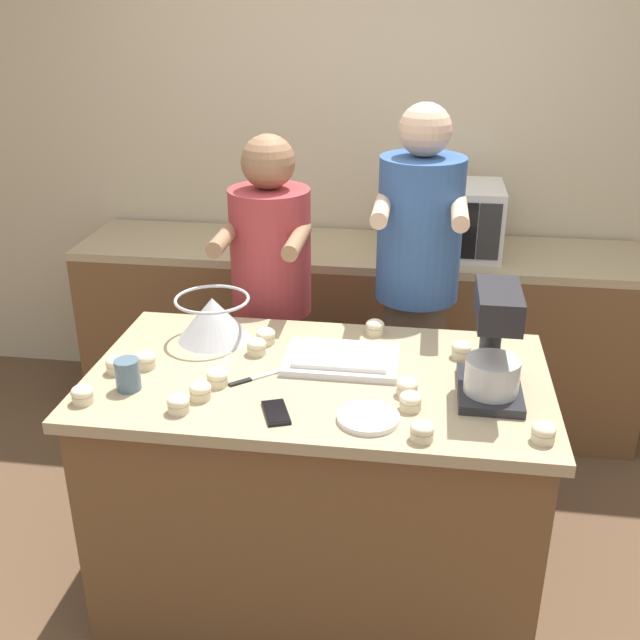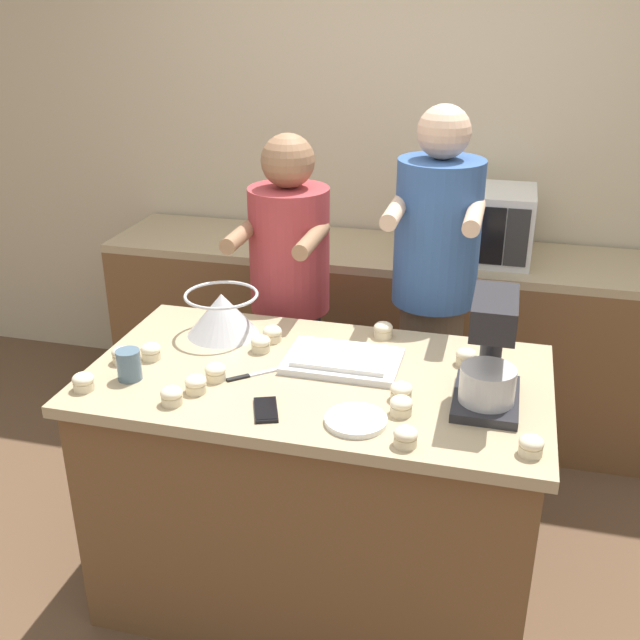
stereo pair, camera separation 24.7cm
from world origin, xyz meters
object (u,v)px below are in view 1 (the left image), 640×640
(cupcake_2, at_px, (544,432))
(cupcake_11, at_px, (217,377))
(microwave_oven, at_px, (449,219))
(cupcake_8, at_px, (461,349))
(cupcake_6, at_px, (200,390))
(stand_mixer, at_px, (494,349))
(knife, at_px, (255,378))
(cupcake_1, at_px, (178,404))
(cupcake_13, at_px, (266,336))
(cupcake_5, at_px, (146,360))
(mixing_bowl, at_px, (213,317))
(cupcake_3, at_px, (256,346))
(person_right, at_px, (415,303))
(drinking_glass, at_px, (128,375))
(cupcake_4, at_px, (407,387))
(cupcake_10, at_px, (375,327))
(baking_tray, at_px, (342,358))
(cell_phone, at_px, (276,412))
(cupcake_0, at_px, (82,394))
(cupcake_12, at_px, (116,365))
(cupcake_9, at_px, (422,431))
(cupcake_7, at_px, (411,401))
(person_left, at_px, (272,311))
(small_plate, at_px, (368,418))

(cupcake_2, bearing_deg, cupcake_11, 169.45)
(microwave_oven, xyz_separation_m, cupcake_8, (0.04, -1.14, -0.14))
(cupcake_6, bearing_deg, stand_mixer, 10.03)
(knife, height_order, cupcake_1, cupcake_1)
(cupcake_13, bearing_deg, cupcake_5, -145.97)
(mixing_bowl, bearing_deg, cupcake_3, -29.65)
(person_right, height_order, cupcake_2, person_right)
(cupcake_2, height_order, cupcake_6, same)
(drinking_glass, distance_m, cupcake_4, 0.90)
(cupcake_10, bearing_deg, cupcake_1, -130.19)
(knife, distance_m, cupcake_1, 0.30)
(baking_tray, xyz_separation_m, cell_phone, (-0.16, -0.37, -0.01))
(cupcake_0, height_order, cupcake_12, same)
(cupcake_6, bearing_deg, person_right, 54.87)
(cupcake_1, relative_size, cupcake_6, 1.00)
(cupcake_10, height_order, cupcake_11, same)
(cupcake_3, relative_size, cupcake_9, 1.00)
(cupcake_12, xyz_separation_m, cupcake_13, (0.45, 0.30, 0.00))
(baking_tray, height_order, cupcake_6, cupcake_6)
(cupcake_7, bearing_deg, cupcake_8, 66.84)
(cupcake_3, bearing_deg, cupcake_0, -138.29)
(person_left, relative_size, knife, 8.94)
(cupcake_13, bearing_deg, small_plate, -49.12)
(baking_tray, height_order, cupcake_9, cupcake_9)
(cell_phone, xyz_separation_m, cupcake_8, (0.57, 0.47, 0.02))
(drinking_glass, distance_m, cupcake_13, 0.54)
(cupcake_8, relative_size, cupcake_11, 1.00)
(cupcake_12, bearing_deg, cupcake_1, -37.33)
(person_right, distance_m, cupcake_13, 0.73)
(baking_tray, xyz_separation_m, drinking_glass, (-0.66, -0.28, 0.03))
(knife, height_order, cupcake_5, cupcake_5)
(cupcake_7, xyz_separation_m, cupcake_9, (0.04, -0.17, 0.00))
(person_right, relative_size, cell_phone, 10.78)
(microwave_oven, xyz_separation_m, cupcake_11, (-0.75, -1.46, -0.14))
(cupcake_6, bearing_deg, cupcake_0, -167.90)
(person_left, xyz_separation_m, stand_mixer, (0.87, -0.76, 0.25))
(person_right, height_order, cupcake_9, person_right)
(cupcake_4, height_order, cupcake_10, same)
(cupcake_10, relative_size, cupcake_13, 1.00)
(cupcake_8, bearing_deg, baking_tray, -165.44)
(knife, relative_size, cupcake_13, 2.53)
(cupcake_1, relative_size, cupcake_7, 1.00)
(microwave_oven, xyz_separation_m, cell_phone, (-0.53, -1.61, -0.17))
(person_left, xyz_separation_m, cupcake_4, (0.61, -0.80, 0.12))
(knife, bearing_deg, microwave_oven, 65.49)
(cupcake_1, height_order, cupcake_2, same)
(cupcake_1, relative_size, cupcake_12, 1.00)
(cell_phone, xyz_separation_m, cupcake_10, (0.25, 0.62, 0.02))
(baking_tray, relative_size, cell_phone, 2.46)
(cupcake_12, bearing_deg, cupcake_13, 33.30)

